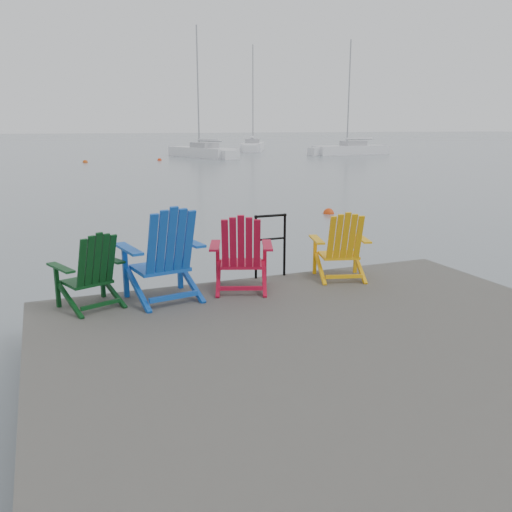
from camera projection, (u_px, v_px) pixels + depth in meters
name	position (u px, v px, depth m)	size (l,w,h in m)	color
ground	(342.00, 386.00, 5.54)	(400.00, 400.00, 0.00)	slate
dock	(343.00, 355.00, 5.46)	(6.00, 5.00, 1.40)	#2E2C29
handrail	(270.00, 240.00, 7.60)	(0.48, 0.04, 0.90)	black
chair_green	(91.00, 270.00, 6.31)	(0.88, 0.84, 0.92)	#093413
chair_blue	(164.00, 254.00, 6.55)	(1.04, 0.97, 1.17)	#1048AD
chair_red	(241.00, 253.00, 6.96)	(0.97, 0.93, 1.01)	#AF0C29
chair_yellow	(341.00, 245.00, 7.50)	(0.90, 0.85, 0.96)	#EEA80D
sailboat_near	(202.00, 153.00, 46.19)	(4.20, 8.12, 10.93)	silver
sailboat_mid	(253.00, 147.00, 58.78)	(5.33, 8.21, 11.20)	white
sailboat_far	(350.00, 151.00, 50.41)	(7.57, 2.69, 10.36)	silver
buoy_a	(329.00, 214.00, 16.44)	(0.33, 0.33, 0.33)	red
buoy_c	(160.00, 160.00, 41.74)	(0.34, 0.34, 0.34)	red
buoy_d	(85.00, 163.00, 39.24)	(0.38, 0.38, 0.38)	#B8420A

